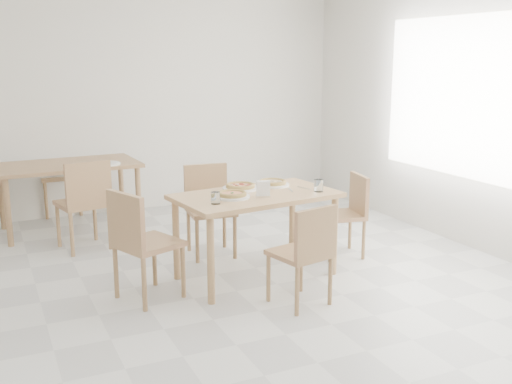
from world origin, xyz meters
name	(u,v)px	position (x,y,z in m)	size (l,w,h in m)	color
room	(498,100)	(2.98, 0.30, 1.50)	(7.28, 7.00, 7.00)	silver
main_table	(256,204)	(0.67, 0.68, 0.66)	(1.45, 0.94, 0.75)	tan
chair_south	(306,249)	(0.74, -0.06, 0.47)	(0.48, 0.48, 0.81)	#AD7956
chair_north	(209,203)	(0.53, 1.49, 0.50)	(0.47, 0.47, 0.87)	#AD7956
chair_west	(139,238)	(-0.38, 0.58, 0.52)	(0.57, 0.57, 0.89)	#AD7956
chair_east	(349,209)	(1.73, 0.85, 0.46)	(0.46, 0.46, 0.79)	#AD7956
plate_margherita	(232,197)	(0.42, 0.63, 0.76)	(0.30, 0.30, 0.02)	white
plate_mushroom	(272,185)	(0.94, 0.92, 0.76)	(0.30, 0.30, 0.02)	white
plate_pepperoni	(240,188)	(0.61, 0.90, 0.76)	(0.32, 0.32, 0.02)	white
pizza_margherita	(232,194)	(0.42, 0.63, 0.78)	(0.31, 0.31, 0.03)	tan
pizza_mushroom	(272,182)	(0.94, 0.92, 0.78)	(0.27, 0.27, 0.03)	tan
pizza_pepperoni	(240,186)	(0.61, 0.90, 0.78)	(0.29, 0.29, 0.03)	tan
tumbler_a	(319,186)	(1.19, 0.52, 0.80)	(0.08, 0.08, 0.11)	white
tumbler_b	(216,198)	(0.22, 0.49, 0.80)	(0.07, 0.07, 0.10)	white
napkin_holder	(263,189)	(0.67, 0.54, 0.82)	(0.13, 0.09, 0.14)	silver
fork_a	(304,188)	(1.14, 0.69, 0.75)	(0.01, 0.17, 0.01)	silver
fork_b	(290,190)	(1.00, 0.67, 0.75)	(0.01, 0.16, 0.01)	silver
second_table	(68,171)	(-0.59, 2.90, 0.67)	(1.53, 0.92, 0.75)	#AD7956
chair_back_s	(85,199)	(-0.55, 2.06, 0.53)	(0.53, 0.53, 0.91)	#AD7956
chair_back_n	(58,169)	(-0.60, 3.75, 0.54)	(0.46, 0.46, 0.93)	#AD7956
plate_empty	(107,164)	(-0.21, 2.65, 0.76)	(0.30, 0.30, 0.02)	white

